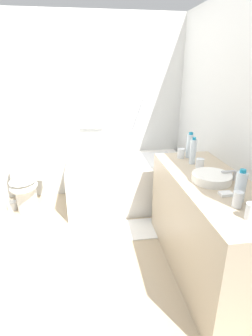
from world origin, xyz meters
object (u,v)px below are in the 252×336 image
at_px(toilet, 26,184).
at_px(drinking_glass_1, 251,211).
at_px(sink_basin, 211,178).
at_px(bath_mat, 129,230).
at_px(drinking_glass_0, 238,199).
at_px(bathtub, 127,181).
at_px(toilet_paper_roll, 12,206).
at_px(soap_dish, 226,194).
at_px(drinking_glass_3, 200,163).
at_px(drinking_glass_2, 181,153).
at_px(water_bottle_1, 240,186).
at_px(sink_faucet, 233,176).
at_px(water_bottle_2, 190,146).
at_px(water_bottle_0, 193,151).

height_order(toilet, drinking_glass_1, drinking_glass_1).
height_order(sink_basin, bath_mat, sink_basin).
bearing_deg(drinking_glass_0, bathtub, 105.17).
relative_size(drinking_glass_1, toilet_paper_roll, 0.92).
bearing_deg(soap_dish, drinking_glass_3, 86.04).
relative_size(bathtub, drinking_glass_1, 14.54).
relative_size(sink_basin, drinking_glass_2, 3.20).
height_order(sink_basin, water_bottle_1, water_bottle_1).
distance_m(bathtub, bath_mat, 0.70).
bearing_deg(drinking_glass_1, bathtub, 103.96).
distance_m(water_bottle_1, bath_mat, 1.48).
bearing_deg(drinking_glass_1, toilet_paper_roll, 135.72).
height_order(sink_faucet, water_bottle_1, water_bottle_1).
xyz_separation_m(bathtub, drinking_glass_3, (0.50, -0.98, 0.57)).
xyz_separation_m(drinking_glass_2, soap_dish, (0.04, -0.81, -0.04)).
xyz_separation_m(toilet, drinking_glass_2, (1.68, -0.75, 0.56)).
relative_size(bathtub, sink_faucet, 9.72).
height_order(bathtub, water_bottle_1, bathtub).
distance_m(bathtub, water_bottle_2, 1.08).
bearing_deg(drinking_glass_3, bathtub, 117.15).
relative_size(water_bottle_1, drinking_glass_3, 2.70).
xyz_separation_m(sink_basin, drinking_glass_0, (-0.02, -0.40, 0.02)).
xyz_separation_m(drinking_glass_1, soap_dish, (0.01, 0.31, -0.04)).
bearing_deg(water_bottle_1, toilet, 136.81).
bearing_deg(drinking_glass_0, bath_mat, 116.65).
xyz_separation_m(drinking_glass_0, drinking_glass_2, (-0.03, 0.97, -0.01)).
relative_size(water_bottle_0, drinking_glass_0, 2.39).
distance_m(drinking_glass_1, bath_mat, 1.58).
height_order(sink_basin, drinking_glass_3, drinking_glass_3).
bearing_deg(toilet, drinking_glass_2, 69.60).
height_order(sink_basin, toilet_paper_roll, sink_basin).
bearing_deg(water_bottle_1, water_bottle_0, 92.29).
bearing_deg(toilet, soap_dish, 51.35).
bearing_deg(drinking_glass_1, water_bottle_2, 86.71).
relative_size(water_bottle_0, water_bottle_2, 0.99).
distance_m(bathtub, drinking_glass_2, 1.01).
height_order(drinking_glass_0, drinking_glass_3, drinking_glass_0).
xyz_separation_m(water_bottle_1, drinking_glass_0, (-0.05, -0.07, -0.05)).
distance_m(water_bottle_2, drinking_glass_0, 0.99).
xyz_separation_m(sink_basin, drinking_glass_2, (-0.04, 0.58, 0.02)).
distance_m(drinking_glass_0, drinking_glass_1, 0.15).
xyz_separation_m(toilet, sink_faucet, (1.90, -1.33, 0.55)).
relative_size(drinking_glass_1, drinking_glass_3, 1.22).
distance_m(sink_faucet, water_bottle_0, 0.45).
bearing_deg(soap_dish, drinking_glass_2, 92.65).
xyz_separation_m(sink_basin, toilet_paper_roll, (-1.93, 1.32, -0.82)).
relative_size(water_bottle_1, water_bottle_2, 0.89).
distance_m(drinking_glass_3, soap_dish, 0.54).
bearing_deg(water_bottle_1, drinking_glass_3, 90.29).
relative_size(toilet, drinking_glass_1, 6.56).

